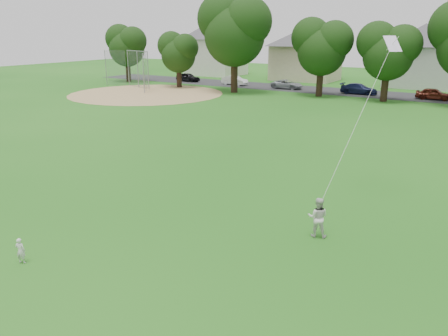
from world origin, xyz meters
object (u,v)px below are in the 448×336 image
Objects in this scene: toddler at (21,251)px; kite at (358,120)px; baseball_backstop at (134,70)px; older_boy at (318,217)px.

toddler is 0.11× the size of kite.
baseball_backstop is (-35.99, 25.64, -1.51)m from kite.
toddler is 9.97m from older_boy.
baseball_backstop reaches higher than older_boy.
older_boy is 4.18m from kite.
baseball_backstop is at bearing 144.53° from kite.
baseball_backstop reaches higher than toddler.
kite is (0.36, 2.79, 3.08)m from older_boy.
older_boy reaches higher than toddler.
toddler is at bearing -128.34° from kite.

